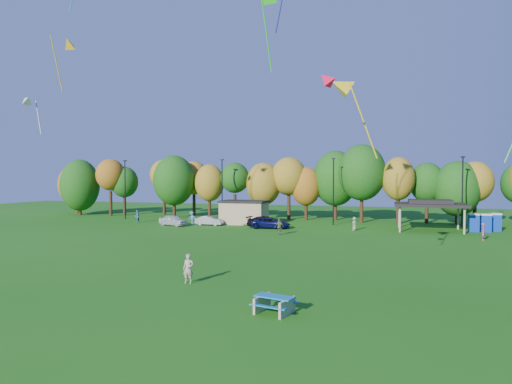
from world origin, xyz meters
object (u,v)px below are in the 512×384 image
(porta_potties, at_px, (485,223))
(car_c, at_px, (271,223))
(car_a, at_px, (173,220))
(car_b, at_px, (209,221))
(car_d, at_px, (266,222))
(picnic_table, at_px, (274,303))
(kite_flyer, at_px, (188,269))

(porta_potties, distance_m, car_c, 25.66)
(car_a, height_order, car_b, car_a)
(car_a, distance_m, car_b, 4.80)
(car_a, distance_m, car_c, 13.29)
(porta_potties, bearing_deg, car_c, -171.43)
(car_c, xyz_separation_m, car_d, (-0.65, 0.29, 0.04))
(car_a, bearing_deg, car_c, -69.24)
(picnic_table, relative_size, car_b, 0.60)
(picnic_table, bearing_deg, porta_potties, 81.70)
(car_b, bearing_deg, car_c, -97.69)
(car_a, bearing_deg, picnic_table, -128.72)
(porta_potties, xyz_separation_m, kite_flyer, (-22.77, -33.94, -0.19))
(picnic_table, xyz_separation_m, car_c, (-9.19, 34.56, 0.20))
(car_c, distance_m, car_d, 0.71)
(car_a, height_order, car_c, car_a)
(picnic_table, height_order, car_c, car_c)
(kite_flyer, bearing_deg, car_a, 109.88)
(porta_potties, bearing_deg, car_b, -175.60)
(car_d, bearing_deg, car_b, 86.51)
(car_d, bearing_deg, picnic_table, -161.43)
(porta_potties, distance_m, car_b, 34.33)
(picnic_table, height_order, car_b, car_b)
(picnic_table, height_order, kite_flyer, kite_flyer)
(car_d, bearing_deg, porta_potties, -79.46)
(kite_flyer, height_order, car_d, kite_flyer)
(porta_potties, relative_size, car_a, 0.89)
(car_a, relative_size, car_b, 1.11)
(picnic_table, xyz_separation_m, car_b, (-18.05, 35.74, 0.14))
(porta_potties, height_order, car_c, porta_potties)
(porta_potties, height_order, car_b, porta_potties)
(porta_potties, height_order, picnic_table, porta_potties)
(car_a, relative_size, car_c, 0.85)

